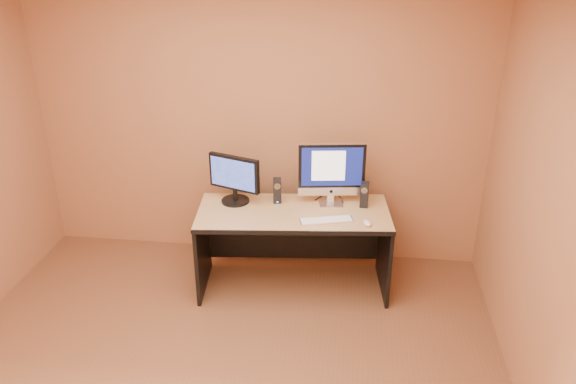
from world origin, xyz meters
name	(u,v)px	position (x,y,z in m)	size (l,w,h in m)	color
walls	(195,228)	(0.00, 0.00, 1.30)	(4.00, 4.00, 2.60)	#8F5B39
desk	(293,250)	(0.39, 1.40, 0.36)	(1.56, 0.68, 0.72)	tan
imac	(332,174)	(0.68, 1.58, 0.99)	(0.56, 0.20, 0.54)	silver
second_monitor	(234,179)	(-0.12, 1.53, 0.93)	(0.47, 0.23, 0.41)	black
speaker_left	(277,190)	(0.24, 1.56, 0.83)	(0.07, 0.07, 0.21)	black
speaker_right	(364,195)	(0.96, 1.57, 0.83)	(0.07, 0.07, 0.21)	black
keyboard	(326,220)	(0.67, 1.27, 0.73)	(0.42, 0.11, 0.02)	silver
mouse	(367,223)	(0.99, 1.24, 0.74)	(0.06, 0.10, 0.04)	silver
cable_a	(340,198)	(0.76, 1.71, 0.73)	(0.01, 0.01, 0.21)	black
cable_b	(321,197)	(0.59, 1.71, 0.73)	(0.01, 0.01, 0.18)	black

